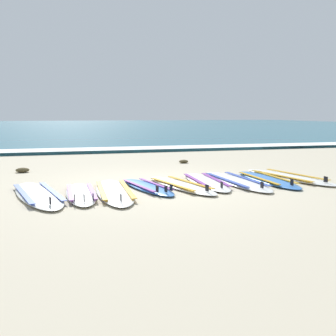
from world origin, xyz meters
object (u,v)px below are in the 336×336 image
object	(u,v)px
surfboard_1	(81,194)
surfboard_8	(288,177)
surfboard_6	(236,181)
surfboard_7	(267,179)
surfboard_4	(181,185)
surfboard_0	(38,194)
surfboard_3	(147,187)
surfboard_2	(114,191)
surfboard_5	(206,181)

from	to	relation	value
surfboard_1	surfboard_8	size ratio (longest dim) A/B	0.78
surfboard_6	surfboard_7	world-z (taller)	same
surfboard_6	surfboard_4	bearing A→B (deg)	-172.63
surfboard_0	surfboard_3	bearing A→B (deg)	5.94
surfboard_1	surfboard_2	size ratio (longest dim) A/B	0.82
surfboard_3	surfboard_4	xyz separation A→B (m)	(0.64, 0.00, -0.00)
surfboard_3	surfboard_6	bearing A→B (deg)	4.95
surfboard_1	surfboard_5	world-z (taller)	same
surfboard_5	surfboard_1	bearing A→B (deg)	-166.78
surfboard_2	surfboard_7	world-z (taller)	same
surfboard_0	surfboard_2	world-z (taller)	same
surfboard_3	surfboard_4	distance (m)	0.64
surfboard_2	surfboard_3	size ratio (longest dim) A/B	1.24
surfboard_1	surfboard_3	distance (m)	1.24
surfboard_1	surfboard_3	size ratio (longest dim) A/B	1.02
surfboard_0	surfboard_2	xyz separation A→B (m)	(1.26, -0.08, 0.00)
surfboard_4	surfboard_5	bearing A→B (deg)	22.60
surfboard_1	surfboard_7	distance (m)	3.76
surfboard_1	surfboard_8	world-z (taller)	same
surfboard_7	surfboard_8	world-z (taller)	same
surfboard_0	surfboard_5	world-z (taller)	same
surfboard_1	surfboard_6	distance (m)	3.08
surfboard_0	surfboard_3	world-z (taller)	same
surfboard_0	surfboard_1	distance (m)	0.71
surfboard_3	surfboard_8	distance (m)	3.16
surfboard_5	surfboard_2	bearing A→B (deg)	-164.14
surfboard_0	surfboard_8	bearing A→B (deg)	6.27
surfboard_0	surfboard_7	size ratio (longest dim) A/B	1.15
surfboard_2	surfboard_1	bearing A→B (deg)	-175.91
surfboard_0	surfboard_3	distance (m)	1.91
surfboard_7	surfboard_0	bearing A→B (deg)	-175.39
surfboard_5	surfboard_7	world-z (taller)	same
surfboard_6	surfboard_1	bearing A→B (deg)	-171.03
surfboard_3	surfboard_7	bearing A→B (deg)	3.60
surfboard_6	surfboard_8	world-z (taller)	same
surfboard_2	surfboard_7	xyz separation A→B (m)	(3.17, 0.44, 0.00)
surfboard_0	surfboard_5	bearing A→B (deg)	8.16
surfboard_3	surfboard_8	world-z (taller)	same
surfboard_4	surfboard_8	world-z (taller)	same
surfboard_1	surfboard_4	xyz separation A→B (m)	(1.84, 0.32, -0.00)
surfboard_1	surfboard_8	distance (m)	4.39
surfboard_0	surfboard_6	size ratio (longest dim) A/B	1.03
surfboard_4	surfboard_6	xyz separation A→B (m)	(1.20, 0.15, -0.00)
surfboard_6	surfboard_8	size ratio (longest dim) A/B	0.99
surfboard_6	surfboard_2	bearing A→B (deg)	-169.94
surfboard_6	surfboard_3	bearing A→B (deg)	-175.05
surfboard_5	surfboard_6	distance (m)	0.61
surfboard_2	surfboard_6	world-z (taller)	same
surfboard_0	surfboard_7	bearing A→B (deg)	4.61
surfboard_3	surfboard_6	distance (m)	1.85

